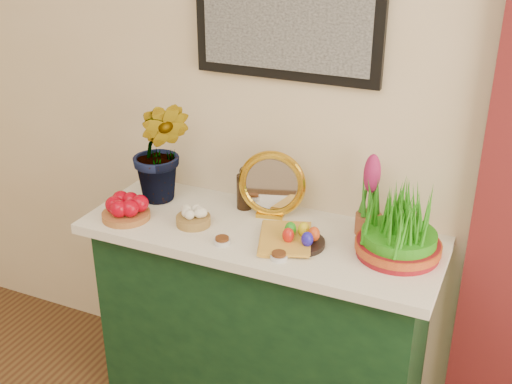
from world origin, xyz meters
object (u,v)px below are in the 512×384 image
sideboard (261,327)px  wheatgrass_sabzeh (400,228)px  hyacinth_green (160,134)px  book (259,237)px  mirror (272,185)px

sideboard → wheatgrass_sabzeh: 0.78m
hyacinth_green → book: bearing=-30.2°
hyacinth_green → mirror: 0.50m
sideboard → book: book is taller
wheatgrass_sabzeh → hyacinth_green: bearing=177.2°
hyacinth_green → book: hyacinth_green is taller
hyacinth_green → wheatgrass_sabzeh: (1.01, -0.05, -0.18)m
sideboard → book: 0.49m
book → wheatgrass_sabzeh: size_ratio=0.82×
sideboard → wheatgrass_sabzeh: size_ratio=4.21×
mirror → wheatgrass_sabzeh: (0.54, -0.11, -0.02)m
book → wheatgrass_sabzeh: wheatgrass_sabzeh is taller
sideboard → book: bearing=-70.2°
mirror → wheatgrass_sabzeh: size_ratio=0.91×
hyacinth_green → mirror: bearing=-5.9°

